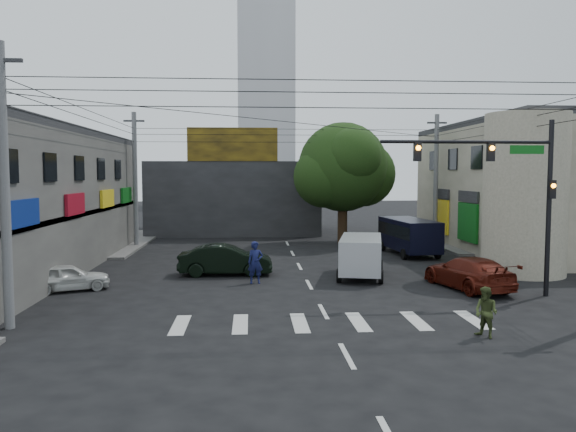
{
  "coord_description": "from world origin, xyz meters",
  "views": [
    {
      "loc": [
        -2.65,
        -23.03,
        5.04
      ],
      "look_at": [
        -0.82,
        4.0,
        2.98
      ],
      "focal_mm": 35.0,
      "sensor_mm": 36.0,
      "label": 1
    }
  ],
  "objects": [
    {
      "name": "maroon_sedan",
      "position": [
        6.84,
        0.62,
        0.71
      ],
      "size": [
        4.11,
        5.77,
        1.42
      ],
      "primitive_type": "imported",
      "rotation": [
        0.0,
        0.0,
        3.37
      ],
      "color": "#50140B",
      "rests_on": "ground"
    },
    {
      "name": "street_tree",
      "position": [
        4.0,
        17.0,
        5.47
      ],
      "size": [
        6.4,
        6.4,
        8.7
      ],
      "color": "black",
      "rests_on": "ground"
    },
    {
      "name": "utility_pole_far_right",
      "position": [
        10.5,
        16.0,
        4.6
      ],
      "size": [
        0.32,
        0.32,
        9.2
      ],
      "primitive_type": "cylinder",
      "color": "#59595B",
      "rests_on": "ground"
    },
    {
      "name": "building_right",
      "position": [
        18.0,
        13.0,
        4.0
      ],
      "size": [
        14.0,
        18.0,
        8.0
      ],
      "primitive_type": "cube",
      "color": "gray",
      "rests_on": "ground"
    },
    {
      "name": "white_compact",
      "position": [
        -10.5,
        1.34,
        0.59
      ],
      "size": [
        3.89,
        4.47,
        1.18
      ],
      "primitive_type": "imported",
      "rotation": [
        0.0,
        0.0,
        1.97
      ],
      "color": "silver",
      "rests_on": "ground"
    },
    {
      "name": "utility_pole_near_left",
      "position": [
        -10.5,
        -4.5,
        4.6
      ],
      "size": [
        0.32,
        0.32,
        9.2
      ],
      "primitive_type": "cylinder",
      "color": "#59595B",
      "rests_on": "ground"
    },
    {
      "name": "pedestrian_olive",
      "position": [
        4.56,
        -6.56,
        0.79
      ],
      "size": [
        1.3,
        1.29,
        1.58
      ],
      "primitive_type": "imported",
      "rotation": [
        0.0,
        0.0,
        -1.01
      ],
      "color": "#36431E",
      "rests_on": "ground"
    },
    {
      "name": "traffic_officer",
      "position": [
        -2.43,
        2.48,
        0.97
      ],
      "size": [
        0.81,
        0.63,
        1.94
      ],
      "primitive_type": "imported",
      "rotation": [
        0.0,
        0.0,
        0.12
      ],
      "color": "#131844",
      "rests_on": "ground"
    },
    {
      "name": "ground",
      "position": [
        0.0,
        0.0,
        0.0
      ],
      "size": [
        160.0,
        160.0,
        0.0
      ],
      "primitive_type": "plane",
      "color": "black",
      "rests_on": "ground"
    },
    {
      "name": "sidewalk_far_right",
      "position": [
        18.0,
        18.0,
        0.07
      ],
      "size": [
        16.0,
        16.0,
        0.15
      ],
      "primitive_type": "cube",
      "color": "#514F4C",
      "rests_on": "ground"
    },
    {
      "name": "navy_van",
      "position": [
        7.18,
        10.99,
        1.1
      ],
      "size": [
        5.95,
        3.24,
        2.21
      ],
      "primitive_type": null,
      "rotation": [
        0.0,
        0.0,
        1.68
      ],
      "color": "black",
      "rests_on": "ground"
    },
    {
      "name": "dark_sedan",
      "position": [
        -3.89,
        4.73,
        0.76
      ],
      "size": [
        1.72,
        4.65,
        1.52
      ],
      "primitive_type": "imported",
      "rotation": [
        0.0,
        0.0,
        1.56
      ],
      "color": "black",
      "rests_on": "ground"
    },
    {
      "name": "billboard",
      "position": [
        -4.0,
        21.1,
        7.3
      ],
      "size": [
        7.0,
        0.3,
        2.6
      ],
      "primitive_type": "cube",
      "color": "olive",
      "rests_on": "building_far"
    },
    {
      "name": "traffic_gantry",
      "position": [
        7.82,
        -1.0,
        4.83
      ],
      "size": [
        7.1,
        0.35,
        7.2
      ],
      "color": "black",
      "rests_on": "ground"
    },
    {
      "name": "tower_distant",
      "position": [
        0.0,
        70.0,
        22.0
      ],
      "size": [
        9.0,
        9.0,
        44.0
      ],
      "primitive_type": "cube",
      "color": "silver",
      "rests_on": "ground"
    },
    {
      "name": "silver_minivan",
      "position": [
        2.71,
        3.71,
        0.98
      ],
      "size": [
        5.37,
        3.87,
        1.96
      ],
      "primitive_type": null,
      "rotation": [
        0.0,
        0.0,
        1.35
      ],
      "color": "#B4B7BD",
      "rests_on": "ground"
    },
    {
      "name": "building_far",
      "position": [
        -4.0,
        26.0,
        3.0
      ],
      "size": [
        14.0,
        10.0,
        6.0
      ],
      "primitive_type": "cube",
      "color": "#232326",
      "rests_on": "ground"
    },
    {
      "name": "utility_pole_far_left",
      "position": [
        -10.5,
        16.0,
        4.6
      ],
      "size": [
        0.32,
        0.32,
        9.2
      ],
      "primitive_type": "cylinder",
      "color": "#59595B",
      "rests_on": "ground"
    },
    {
      "name": "corner_column",
      "position": [
        11.0,
        4.0,
        4.0
      ],
      "size": [
        4.0,
        4.0,
        8.0
      ],
      "primitive_type": "cylinder",
      "color": "gray",
      "rests_on": "ground"
    },
    {
      "name": "sidewalk_far_left",
      "position": [
        -18.0,
        18.0,
        0.07
      ],
      "size": [
        16.0,
        16.0,
        0.15
      ],
      "primitive_type": "cube",
      "color": "#514F4C",
      "rests_on": "ground"
    }
  ]
}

